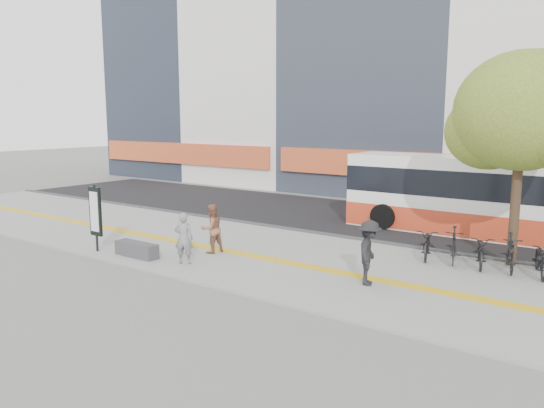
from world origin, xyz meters
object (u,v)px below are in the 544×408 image
Objects in this scene: street_tree at (522,114)px; pedestrian_tan at (212,229)px; signboard at (95,213)px; bench at (137,249)px; seated_woman at (184,238)px; pedestrian_dark at (369,253)px; bus at (493,200)px.

street_tree reaches higher than pedestrian_tan.
signboard is at bearing -42.97° from pedestrian_tan.
pedestrian_tan is at bearing 47.48° from bench.
bench is at bearing -28.18° from pedestrian_tan.
seated_woman is 0.91× the size of pedestrian_dark.
bench is at bearing -148.38° from street_tree.
bench is 0.93× the size of pedestrian_dark.
bus is 6.35× the size of pedestrian_dark.
signboard is at bearing -150.93° from street_tree.
street_tree is (9.78, 6.02, 4.21)m from bench.
street_tree reaches higher than seated_woman.
street_tree is at bearing 29.07° from signboard.
pedestrian_tan is at bearing -152.42° from street_tree.
bus reaches higher than signboard.
seated_woman is (-6.52, -9.40, -0.56)m from bus.
bus is 6.82× the size of pedestrian_tan.
bench is 0.25× the size of street_tree.
signboard is (-1.60, -0.31, 1.06)m from bench.
pedestrian_tan is at bearing -130.18° from bus.
street_tree is 6.20m from pedestrian_dark.
street_tree is 9.91m from pedestrian_tan.
pedestrian_tan is at bearing 70.31° from pedestrian_dark.
street_tree reaches higher than signboard.
pedestrian_tan is (-8.17, -4.27, -3.64)m from street_tree.
signboard is 3.49m from seated_woman.
bench is 12.83m from bus.
street_tree is 0.58× the size of bus.
pedestrian_dark is (8.77, 1.99, -0.43)m from signboard.
pedestrian_tan is 5.56m from pedestrian_dark.
bus is at bearing 154.17° from pedestrian_tan.
bus is (8.32, 9.70, 1.12)m from bench.
street_tree is 10.48m from seated_woman.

